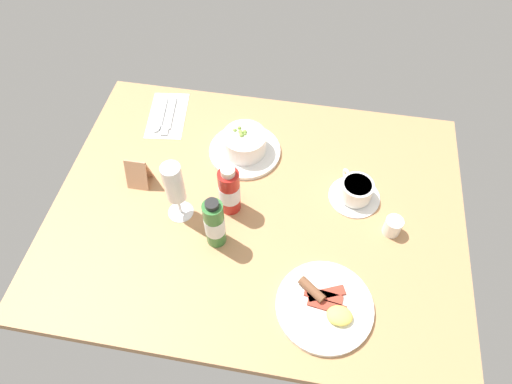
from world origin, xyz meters
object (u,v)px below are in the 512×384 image
Objects in this scene: creamer_jug at (393,226)px; breakfast_plate at (325,306)px; cutlery_setting at (167,116)px; sauce_bottle_red at (229,191)px; wine_glass at (174,186)px; coffee_cup at (356,191)px; sauce_bottle_green at (215,223)px; porridge_bowl at (245,145)px; menu_card at (138,172)px.

breakfast_plate is at bearing 57.25° from creamer_jug.
sauce_bottle_red is at bearing 131.81° from cutlery_setting.
cutlery_setting is at bearing -44.85° from breakfast_plate.
creamer_jug is at bearing 156.44° from cutlery_setting.
breakfast_plate is at bearing 153.56° from wine_glass.
breakfast_plate is (5.24, 32.89, -1.86)cm from coffee_cup.
sauce_bottle_red is (-26.73, 29.89, 7.22)cm from cutlery_setting.
sauce_bottle_green is at bearing 122.04° from cutlery_setting.
breakfast_plate is at bearing 135.15° from cutlery_setting.
coffee_cup is 2.48× the size of creamer_jug.
sauce_bottle_green reaches higher than breakfast_plate.
cutlery_setting is at bearing -57.96° from sauce_bottle_green.
coffee_cup is at bearing -43.01° from creamer_jug.
porridge_bowl is 1.49× the size of coffee_cup.
sauce_bottle_green is (34.11, 19.40, 5.00)cm from coffee_cup.
creamer_jug is 0.30× the size of wine_glass.
sauce_bottle_green reaches higher than cutlery_setting.
porridge_bowl reaches higher than breakfast_plate.
sauce_bottle_red is 36.96cm from breakfast_plate.
coffee_cup is at bearing -164.14° from wine_glass.
wine_glass is at bearing -26.44° from breakfast_plate.
menu_card is at bearing 30.38° from porridge_bowl.
coffee_cup is 0.62× the size of breakfast_plate.
wine_glass is (12.98, 23.54, 8.52)cm from porridge_bowl.
menu_card is at bearing 4.86° from coffee_cup.
sauce_bottle_green is at bearing 150.16° from menu_card.
porridge_bowl is 46.84cm from creamer_jug.
menu_card reaches higher than coffee_cup.
creamer_jug reaches higher than breakfast_plate.
porridge_bowl is 0.92× the size of breakfast_plate.
wine_glass is at bearing 17.23° from sauce_bottle_red.
wine_glass reaches higher than sauce_bottle_green.
coffee_cup is 39.56cm from sauce_bottle_green.
menu_card reaches higher than porridge_bowl.
wine_glass reaches higher than cutlery_setting.
sauce_bottle_green is 1.85× the size of menu_card.
wine_glass reaches higher than menu_card.
porridge_bowl is at bearing 159.04° from cutlery_setting.
sauce_bottle_red is at bearing -0.46° from creamer_jug.
creamer_jug is at bearing -176.25° from wine_glass.
creamer_jug is at bearing -122.75° from breakfast_plate.
coffee_cup is (-32.44, 10.63, -0.65)cm from porridge_bowl.
sauce_bottle_red is at bearing -98.06° from sauce_bottle_green.
wine_glass is 1.16× the size of sauce_bottle_red.
porridge_bowl reaches higher than cutlery_setting.
creamer_jug is at bearing 179.54° from sauce_bottle_red.
porridge_bowl reaches higher than coffee_cup.
porridge_bowl is 3.70× the size of creamer_jug.
menu_card is (26.53, -3.91, -2.98)cm from sauce_bottle_red.
menu_card is (53.92, -27.86, 3.53)cm from breakfast_plate.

